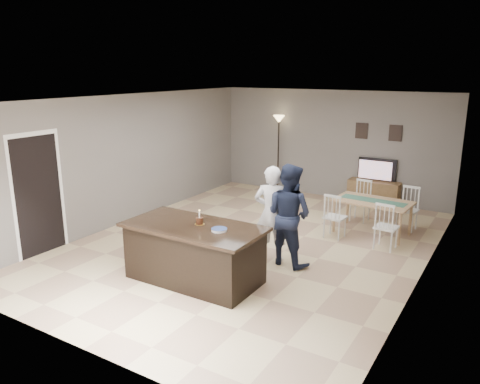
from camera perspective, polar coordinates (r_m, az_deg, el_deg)
The scene contains 14 objects.
floor at distance 8.88m, azimuth 1.50°, elevation -6.36°, with size 8.00×8.00×0.00m, color tan.
room_shell at distance 8.42m, azimuth 1.58°, elevation 4.35°, with size 8.00×8.00×8.00m.
kitchen_island at distance 7.31m, azimuth -5.58°, elevation -7.37°, with size 2.15×1.10×0.90m.
tv_console at distance 11.70m, azimuth 15.96°, elevation -0.13°, with size 1.20×0.40×0.60m, color brown.
television at distance 11.64m, azimuth 16.25°, elevation 2.62°, with size 0.91×0.12×0.53m, color black.
tv_screen_glow at distance 11.56m, azimuth 16.14°, elevation 2.58°, with size 0.78×0.78×0.00m, color orange.
picture_frames at distance 11.64m, azimuth 16.50°, elevation 7.04°, with size 1.10×0.02×0.38m.
doorway at distance 8.83m, azimuth -23.48°, elevation 0.83°, with size 0.00×2.10×2.65m.
woman at distance 7.94m, azimuth 3.89°, elevation -2.64°, with size 0.60×0.40×1.65m, color silver.
man at distance 7.80m, azimuth 5.96°, elevation -2.76°, with size 0.84×0.65×1.72m, color #171D33.
birthday_cake at distance 7.18m, azimuth -4.96°, elevation -3.51°, with size 0.15×0.15×0.23m.
plate_stack at distance 6.88m, azimuth -2.55°, elevation -4.61°, with size 0.24×0.24×0.04m.
dining_table at distance 9.62m, azimuth 15.87°, elevation -1.68°, with size 1.52×1.74×0.89m.
floor_lamp at distance 12.38m, azimuth 4.73°, elevation 7.21°, with size 0.30×0.30×2.03m.
Camera 1 is at (4.10, -7.19, 3.21)m, focal length 35.00 mm.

